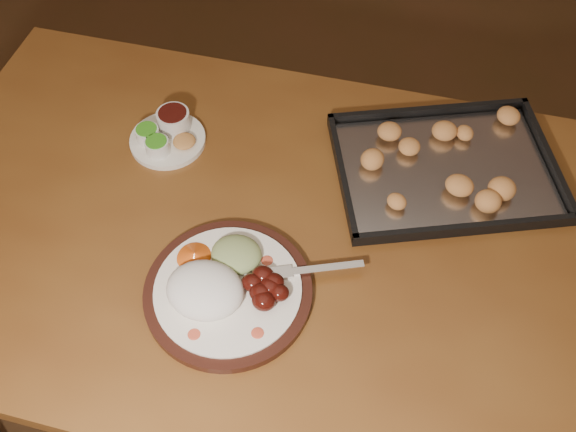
% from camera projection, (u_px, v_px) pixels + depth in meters
% --- Properties ---
extents(ground, '(4.00, 4.00, 0.00)m').
position_uv_depth(ground, '(250.00, 339.00, 1.91)').
color(ground, '#512F1C').
rests_on(ground, ground).
extents(dining_table, '(1.54, 0.97, 0.75)m').
position_uv_depth(dining_table, '(280.00, 259.00, 1.31)').
color(dining_table, brown).
rests_on(dining_table, ground).
extents(dinner_plate, '(0.37, 0.30, 0.07)m').
position_uv_depth(dinner_plate, '(225.00, 287.00, 1.14)').
color(dinner_plate, black).
rests_on(dinner_plate, dining_table).
extents(condiment_saucer, '(0.16, 0.16, 0.05)m').
position_uv_depth(condiment_saucer, '(167.00, 134.00, 1.36)').
color(condiment_saucer, white).
rests_on(condiment_saucer, dining_table).
extents(baking_tray, '(0.53, 0.47, 0.05)m').
position_uv_depth(baking_tray, '(446.00, 167.00, 1.31)').
color(baking_tray, black).
rests_on(baking_tray, dining_table).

